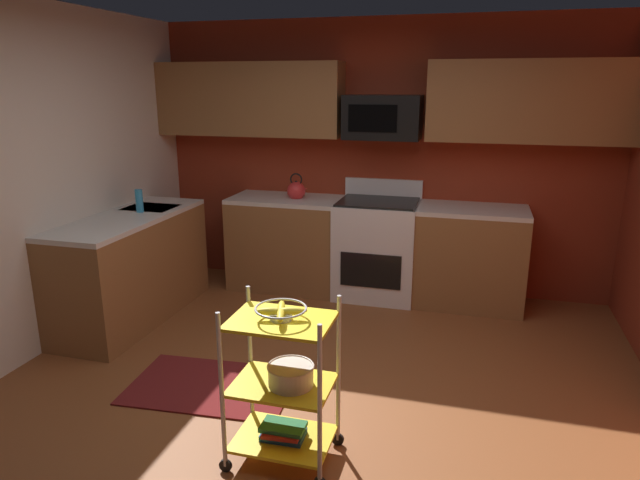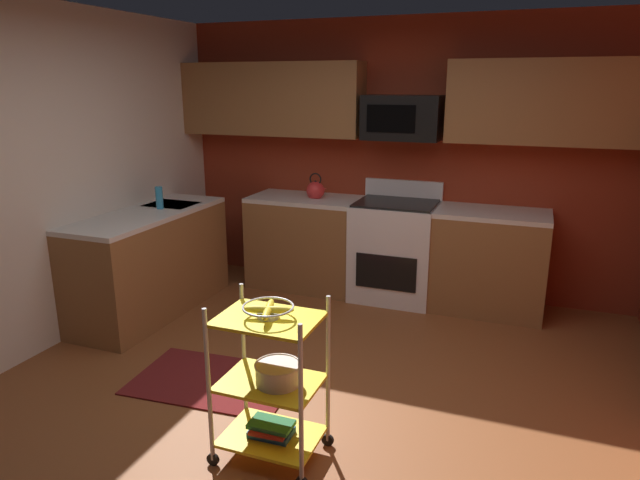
{
  "view_description": "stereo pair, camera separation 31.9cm",
  "coord_description": "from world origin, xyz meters",
  "px_view_note": "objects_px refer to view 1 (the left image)",
  "views": [
    {
      "loc": [
        0.92,
        -3.04,
        2.0
      ],
      "look_at": [
        0.0,
        0.25,
        1.05
      ],
      "focal_mm": 31.58,
      "sensor_mm": 36.0,
      "label": 1
    },
    {
      "loc": [
        1.23,
        -2.94,
        2.0
      ],
      "look_at": [
        0.0,
        0.25,
        1.05
      ],
      "focal_mm": 31.58,
      "sensor_mm": 36.0,
      "label": 2
    }
  ],
  "objects_px": {
    "rolling_cart": "(282,384)",
    "kettle": "(296,190)",
    "oven_range": "(377,248)",
    "mixing_bowl_large": "(291,375)",
    "dish_soap_bottle": "(139,201)",
    "fruit_bowl": "(281,311)",
    "microwave": "(383,117)",
    "book_stack": "(283,431)"
  },
  "relations": [
    {
      "from": "rolling_cart",
      "to": "kettle",
      "type": "bearing_deg",
      "value": 106.26
    },
    {
      "from": "microwave",
      "to": "book_stack",
      "type": "height_order",
      "value": "microwave"
    },
    {
      "from": "microwave",
      "to": "kettle",
      "type": "relative_size",
      "value": 2.65
    },
    {
      "from": "microwave",
      "to": "dish_soap_bottle",
      "type": "height_order",
      "value": "microwave"
    },
    {
      "from": "mixing_bowl_large",
      "to": "book_stack",
      "type": "bearing_deg",
      "value": 180.0
    },
    {
      "from": "fruit_bowl",
      "to": "dish_soap_bottle",
      "type": "xyz_separation_m",
      "value": [
        -1.88,
        1.65,
        0.14
      ]
    },
    {
      "from": "rolling_cart",
      "to": "dish_soap_bottle",
      "type": "distance_m",
      "value": 2.57
    },
    {
      "from": "microwave",
      "to": "kettle",
      "type": "bearing_deg",
      "value": -172.36
    },
    {
      "from": "oven_range",
      "to": "rolling_cart",
      "type": "height_order",
      "value": "oven_range"
    },
    {
      "from": "dish_soap_bottle",
      "to": "fruit_bowl",
      "type": "bearing_deg",
      "value": -41.31
    },
    {
      "from": "dish_soap_bottle",
      "to": "kettle",
      "type": "bearing_deg",
      "value": 40.44
    },
    {
      "from": "rolling_cart",
      "to": "dish_soap_bottle",
      "type": "xyz_separation_m",
      "value": [
        -1.88,
        1.65,
        0.57
      ]
    },
    {
      "from": "microwave",
      "to": "mixing_bowl_large",
      "type": "relative_size",
      "value": 2.78
    },
    {
      "from": "mixing_bowl_large",
      "to": "book_stack",
      "type": "height_order",
      "value": "mixing_bowl_large"
    },
    {
      "from": "kettle",
      "to": "dish_soap_bottle",
      "type": "xyz_separation_m",
      "value": [
        -1.12,
        -0.96,
        0.02
      ]
    },
    {
      "from": "book_stack",
      "to": "microwave",
      "type": "bearing_deg",
      "value": 89.01
    },
    {
      "from": "rolling_cart",
      "to": "fruit_bowl",
      "type": "bearing_deg",
      "value": 180.0
    },
    {
      "from": "oven_range",
      "to": "kettle",
      "type": "relative_size",
      "value": 4.17
    },
    {
      "from": "microwave",
      "to": "fruit_bowl",
      "type": "bearing_deg",
      "value": -90.99
    },
    {
      "from": "rolling_cart",
      "to": "mixing_bowl_large",
      "type": "bearing_deg",
      "value": 0.0
    },
    {
      "from": "fruit_bowl",
      "to": "book_stack",
      "type": "height_order",
      "value": "fruit_bowl"
    },
    {
      "from": "rolling_cart",
      "to": "book_stack",
      "type": "height_order",
      "value": "rolling_cart"
    },
    {
      "from": "book_stack",
      "to": "dish_soap_bottle",
      "type": "xyz_separation_m",
      "value": [
        -1.88,
        1.65,
        0.85
      ]
    },
    {
      "from": "fruit_bowl",
      "to": "dish_soap_bottle",
      "type": "distance_m",
      "value": 2.51
    },
    {
      "from": "book_stack",
      "to": "dish_soap_bottle",
      "type": "relative_size",
      "value": 1.21
    },
    {
      "from": "microwave",
      "to": "kettle",
      "type": "xyz_separation_m",
      "value": [
        -0.81,
        -0.11,
        -0.7
      ]
    },
    {
      "from": "oven_range",
      "to": "mixing_bowl_large",
      "type": "height_order",
      "value": "oven_range"
    },
    {
      "from": "oven_range",
      "to": "dish_soap_bottle",
      "type": "xyz_separation_m",
      "value": [
        -1.93,
        -0.96,
        0.54
      ]
    },
    {
      "from": "microwave",
      "to": "mixing_bowl_large",
      "type": "bearing_deg",
      "value": -89.97
    },
    {
      "from": "microwave",
      "to": "mixing_bowl_large",
      "type": "distance_m",
      "value": 2.96
    },
    {
      "from": "microwave",
      "to": "fruit_bowl",
      "type": "xyz_separation_m",
      "value": [
        -0.05,
        -2.72,
        -0.82
      ]
    },
    {
      "from": "book_stack",
      "to": "kettle",
      "type": "distance_m",
      "value": 2.84
    },
    {
      "from": "microwave",
      "to": "rolling_cart",
      "type": "xyz_separation_m",
      "value": [
        -0.05,
        -2.72,
        -1.25
      ]
    },
    {
      "from": "mixing_bowl_large",
      "to": "dish_soap_bottle",
      "type": "relative_size",
      "value": 1.26
    },
    {
      "from": "microwave",
      "to": "book_stack",
      "type": "distance_m",
      "value": 3.12
    },
    {
      "from": "microwave",
      "to": "mixing_bowl_large",
      "type": "xyz_separation_m",
      "value": [
        0.0,
        -2.72,
        -1.18
      ]
    },
    {
      "from": "rolling_cart",
      "to": "microwave",
      "type": "bearing_deg",
      "value": 89.01
    },
    {
      "from": "rolling_cart",
      "to": "kettle",
      "type": "relative_size",
      "value": 3.47
    },
    {
      "from": "mixing_bowl_large",
      "to": "dish_soap_bottle",
      "type": "distance_m",
      "value": 2.59
    },
    {
      "from": "dish_soap_bottle",
      "to": "microwave",
      "type": "bearing_deg",
      "value": 28.88
    },
    {
      "from": "oven_range",
      "to": "kettle",
      "type": "xyz_separation_m",
      "value": [
        -0.81,
        -0.0,
        0.52
      ]
    },
    {
      "from": "microwave",
      "to": "rolling_cart",
      "type": "distance_m",
      "value": 2.99
    }
  ]
}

